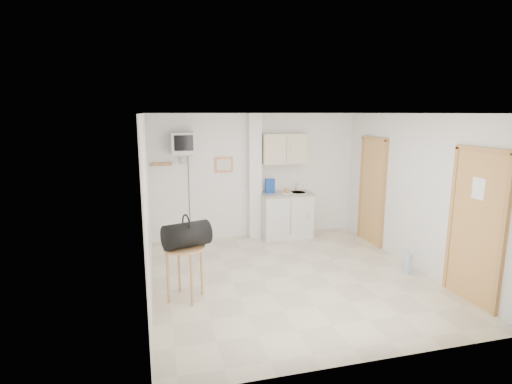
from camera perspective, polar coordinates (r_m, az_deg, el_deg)
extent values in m
plane|color=beige|center=(6.38, 5.04, -11.94)|extent=(4.50, 4.50, 0.00)
cube|color=white|center=(8.12, -0.08, 2.35)|extent=(4.20, 0.04, 2.50)
cube|color=white|center=(4.03, 16.12, -7.43)|extent=(4.20, 0.04, 2.50)
cube|color=white|center=(5.66, -15.21, -1.99)|extent=(0.04, 4.50, 2.50)
cube|color=white|center=(6.98, 21.71, 0.07)|extent=(0.04, 4.50, 2.50)
cube|color=white|center=(5.86, 5.47, 11.13)|extent=(4.20, 4.50, 0.04)
cube|color=white|center=(8.00, -0.23, 2.22)|extent=(0.25, 0.22, 2.50)
cube|color=#D47554|center=(7.93, -4.61, 3.93)|extent=(0.36, 0.03, 0.30)
cube|color=silver|center=(7.91, -4.59, 3.91)|extent=(0.28, 0.01, 0.22)
cube|color=#A27B48|center=(7.80, -13.34, 3.91)|extent=(0.40, 0.05, 0.06)
cube|color=white|center=(8.09, -2.25, 0.15)|extent=(0.15, 0.02, 0.08)
cylinder|color=#A27B48|center=(7.74, -14.44, 3.73)|extent=(0.02, 0.08, 0.02)
cylinder|color=#A27B48|center=(7.74, -13.33, 3.78)|extent=(0.02, 0.08, 0.02)
cylinder|color=#A27B48|center=(7.75, -12.22, 3.83)|extent=(0.02, 0.08, 0.02)
cube|color=#9F613B|center=(8.04, 16.24, 0.00)|extent=(0.04, 0.75, 2.00)
cube|color=brown|center=(8.03, 16.21, -0.01)|extent=(0.06, 0.87, 2.06)
cube|color=#9F613B|center=(6.01, 28.90, -4.62)|extent=(0.04, 0.82, 2.02)
cube|color=brown|center=(6.01, 28.86, -4.63)|extent=(0.06, 0.94, 2.08)
cube|color=white|center=(5.88, 29.22, 0.43)|extent=(0.01, 0.20, 0.28)
cube|color=silver|center=(8.19, 4.34, -3.40)|extent=(1.00, 0.55, 0.88)
cube|color=#A79A8E|center=(8.08, 4.39, -0.24)|extent=(1.03, 0.58, 0.04)
cylinder|color=#B7B7BA|center=(8.17, 6.05, -0.19)|extent=(0.30, 0.30, 0.05)
cylinder|color=#B7B7BA|center=(8.28, 5.73, 0.71)|extent=(0.02, 0.02, 0.16)
cylinder|color=#B7B7BA|center=(8.21, 5.89, 1.15)|extent=(0.02, 0.13, 0.02)
cube|color=beige|center=(8.05, 4.02, 6.20)|extent=(0.90, 0.32, 0.60)
cube|color=#133B94|center=(8.00, 2.01, 0.87)|extent=(0.19, 0.07, 0.29)
cylinder|color=white|center=(8.01, 4.45, -0.14)|extent=(0.22, 0.22, 0.01)
sphere|color=tan|center=(8.00, 4.46, 0.18)|extent=(0.11, 0.11, 0.11)
cube|color=slate|center=(7.67, -10.38, 5.26)|extent=(0.36, 0.32, 0.02)
cube|color=slate|center=(7.80, -10.43, 4.77)|extent=(0.10, 0.06, 0.20)
cube|color=#B1B1B3|center=(7.58, -10.40, 6.86)|extent=(0.44, 0.42, 0.40)
cube|color=black|center=(7.36, -10.28, 6.90)|extent=(0.34, 0.02, 0.28)
cylinder|color=black|center=(7.95, -9.52, -0.82)|extent=(0.01, 0.01, 1.73)
cylinder|color=#A27B48|center=(5.48, -10.22, -7.80)|extent=(0.56, 0.56, 0.03)
cylinder|color=#A27B48|center=(5.69, -7.77, -11.03)|extent=(0.04, 0.04, 0.72)
cylinder|color=#A27B48|center=(5.82, -10.92, -10.60)|extent=(0.04, 0.04, 0.72)
cylinder|color=#A27B48|center=(5.54, -12.46, -11.82)|extent=(0.04, 0.04, 0.72)
cylinder|color=#A27B48|center=(5.40, -9.18, -12.32)|extent=(0.04, 0.04, 0.72)
cylinder|color=black|center=(5.39, -9.89, -6.06)|extent=(0.68, 0.51, 0.33)
torus|color=black|center=(5.35, -9.95, -4.45)|extent=(0.10, 0.25, 0.25)
cylinder|color=#95B3CA|center=(6.82, 20.83, -9.55)|extent=(0.13, 0.13, 0.34)
cylinder|color=#95B3CA|center=(6.76, 20.94, -8.03)|extent=(0.04, 0.04, 0.04)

